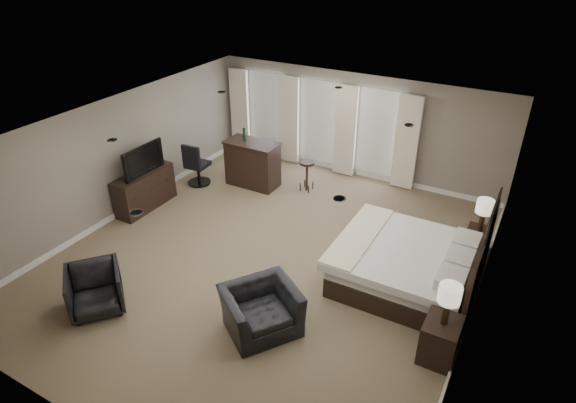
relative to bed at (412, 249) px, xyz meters
The scene contains 16 objects.
room 2.69m from the bed, 168.43° to the right, with size 7.60×8.60×2.64m.
window_bay 5.08m from the bed, 135.00° to the left, with size 5.25×0.20×2.30m.
bed is the anchor object (origin of this frame).
nightstand_near 1.75m from the bed, 58.46° to the right, with size 0.50×0.62×0.67m, color black.
nightstand_far 1.76m from the bed, 58.46° to the left, with size 0.44×0.54×0.59m, color black.
lamp_near 1.72m from the bed, 58.46° to the right, with size 0.32×0.32×0.66m, color beige.
lamp_far 1.71m from the bed, 58.46° to the left, with size 0.32×0.32×0.65m, color beige.
wall_art 1.50m from the bed, ahead, with size 0.04×0.96×0.56m, color slate.
dresser 6.04m from the bed, behind, with size 0.48×1.50×0.87m, color black.
tv 6.04m from the bed, behind, with size 1.14×0.66×0.15m, color black.
armchair_near 2.80m from the bed, 127.82° to the right, with size 1.12×0.73×0.98m, color black.
armchair_far 5.36m from the bed, 143.99° to the right, with size 0.83×0.78×0.86m, color black.
bar_counter 4.89m from the bed, 156.96° to the left, with size 1.30×0.68×1.14m, color black.
bar_stool_left 5.51m from the bed, 148.51° to the left, with size 0.39×0.39×0.82m, color black.
bar_stool_right 3.96m from the bed, 144.43° to the left, with size 0.36×0.36×0.76m, color black.
desk_chair 5.86m from the bed, 167.16° to the left, with size 0.56×0.56×1.10m, color black.
Camera 1 is at (4.00, -6.45, 5.55)m, focal length 30.00 mm.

